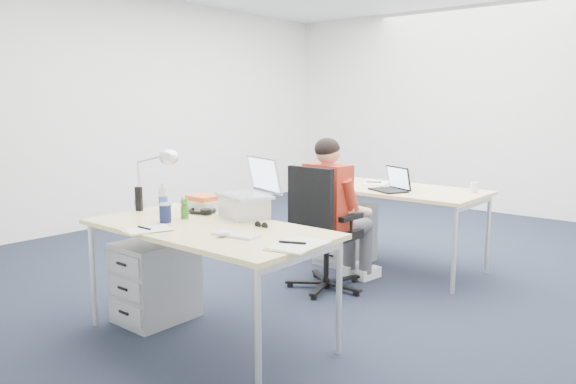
{
  "coord_description": "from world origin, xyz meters",
  "views": [
    {
      "loc": [
        3.02,
        -4.14,
        1.48
      ],
      "look_at": [
        0.46,
        -1.09,
        0.85
      ],
      "focal_mm": 35.0,
      "sensor_mm": 36.0,
      "label": 1
    }
  ],
  "objects_px": {
    "headphones": "(202,210)",
    "bear_figurine": "(185,208)",
    "water_bottle": "(163,197)",
    "dark_laptop": "(388,178)",
    "seated_person": "(338,213)",
    "can_koozie": "(165,213)",
    "silver_laptop": "(244,188)",
    "wireless_keyboard": "(236,235)",
    "desk_lamp": "(150,177)",
    "book_stack": "(203,203)",
    "sunglasses": "(261,225)",
    "office_chair": "(324,255)",
    "desk_near": "(207,234)",
    "desk_far": "(393,193)",
    "drawer_pedestal_far": "(345,233)",
    "cordless_phone": "(139,199)",
    "drawer_pedestal_near": "(156,280)",
    "far_cup": "(474,187)",
    "computer_mouse": "(223,233)"
  },
  "relations": [
    {
      "from": "office_chair",
      "to": "desk_near",
      "type": "bearing_deg",
      "value": -88.72
    },
    {
      "from": "wireless_keyboard",
      "to": "sunglasses",
      "type": "bearing_deg",
      "value": 91.69
    },
    {
      "from": "office_chair",
      "to": "can_koozie",
      "type": "height_order",
      "value": "office_chair"
    },
    {
      "from": "seated_person",
      "to": "drawer_pedestal_far",
      "type": "xyz_separation_m",
      "value": [
        -0.32,
        0.59,
        -0.33
      ]
    },
    {
      "from": "drawer_pedestal_near",
      "to": "silver_laptop",
      "type": "xyz_separation_m",
      "value": [
        0.51,
        0.36,
        0.65
      ]
    },
    {
      "from": "desk_far",
      "to": "seated_person",
      "type": "distance_m",
      "value": 0.75
    },
    {
      "from": "silver_laptop",
      "to": "desk_lamp",
      "type": "distance_m",
      "value": 0.76
    },
    {
      "from": "silver_laptop",
      "to": "drawer_pedestal_far",
      "type": "bearing_deg",
      "value": 117.71
    },
    {
      "from": "silver_laptop",
      "to": "wireless_keyboard",
      "type": "distance_m",
      "value": 0.57
    },
    {
      "from": "headphones",
      "to": "water_bottle",
      "type": "distance_m",
      "value": 0.29
    },
    {
      "from": "desk_near",
      "to": "water_bottle",
      "type": "relative_size",
      "value": 7.9
    },
    {
      "from": "dark_laptop",
      "to": "cordless_phone",
      "type": "bearing_deg",
      "value": -90.38
    },
    {
      "from": "can_koozie",
      "to": "bear_figurine",
      "type": "distance_m",
      "value": 0.16
    },
    {
      "from": "wireless_keyboard",
      "to": "bear_figurine",
      "type": "xyz_separation_m",
      "value": [
        -0.61,
        0.13,
        0.06
      ]
    },
    {
      "from": "far_cup",
      "to": "sunglasses",
      "type": "bearing_deg",
      "value": -102.44
    },
    {
      "from": "headphones",
      "to": "bear_figurine",
      "type": "height_order",
      "value": "bear_figurine"
    },
    {
      "from": "seated_person",
      "to": "silver_laptop",
      "type": "relative_size",
      "value": 3.05
    },
    {
      "from": "dark_laptop",
      "to": "wireless_keyboard",
      "type": "bearing_deg",
      "value": -60.48
    },
    {
      "from": "desk_far",
      "to": "can_koozie",
      "type": "xyz_separation_m",
      "value": [
        -0.37,
        -2.24,
        0.11
      ]
    },
    {
      "from": "can_koozie",
      "to": "bear_figurine",
      "type": "xyz_separation_m",
      "value": [
        -0.0,
        0.16,
        0.01
      ]
    },
    {
      "from": "drawer_pedestal_far",
      "to": "dark_laptop",
      "type": "distance_m",
      "value": 0.74
    },
    {
      "from": "dark_laptop",
      "to": "drawer_pedestal_near",
      "type": "bearing_deg",
      "value": -84.31
    },
    {
      "from": "headphones",
      "to": "computer_mouse",
      "type": "bearing_deg",
      "value": -8.23
    },
    {
      "from": "desk_near",
      "to": "sunglasses",
      "type": "bearing_deg",
      "value": 35.51
    },
    {
      "from": "desk_near",
      "to": "desk_far",
      "type": "bearing_deg",
      "value": 87.9
    },
    {
      "from": "cordless_phone",
      "to": "drawer_pedestal_far",
      "type": "bearing_deg",
      "value": 58.41
    },
    {
      "from": "headphones",
      "to": "far_cup",
      "type": "xyz_separation_m",
      "value": [
        1.11,
        2.07,
        0.02
      ]
    },
    {
      "from": "silver_laptop",
      "to": "wireless_keyboard",
      "type": "bearing_deg",
      "value": -33.53
    },
    {
      "from": "can_koozie",
      "to": "dark_laptop",
      "type": "distance_m",
      "value": 2.09
    },
    {
      "from": "seated_person",
      "to": "far_cup",
      "type": "height_order",
      "value": "seated_person"
    },
    {
      "from": "wireless_keyboard",
      "to": "desk_lamp",
      "type": "bearing_deg",
      "value": 161.68
    },
    {
      "from": "can_koozie",
      "to": "drawer_pedestal_far",
      "type": "bearing_deg",
      "value": 90.88
    },
    {
      "from": "seated_person",
      "to": "drawer_pedestal_far",
      "type": "bearing_deg",
      "value": 125.27
    },
    {
      "from": "office_chair",
      "to": "wireless_keyboard",
      "type": "distance_m",
      "value": 1.42
    },
    {
      "from": "desk_near",
      "to": "seated_person",
      "type": "bearing_deg",
      "value": 90.16
    },
    {
      "from": "seated_person",
      "to": "can_koozie",
      "type": "bearing_deg",
      "value": -94.35
    },
    {
      "from": "drawer_pedestal_near",
      "to": "wireless_keyboard",
      "type": "height_order",
      "value": "wireless_keyboard"
    },
    {
      "from": "book_stack",
      "to": "sunglasses",
      "type": "relative_size",
      "value": 2.27
    },
    {
      "from": "cordless_phone",
      "to": "dark_laptop",
      "type": "height_order",
      "value": "dark_laptop"
    },
    {
      "from": "drawer_pedestal_far",
      "to": "water_bottle",
      "type": "height_order",
      "value": "water_bottle"
    },
    {
      "from": "bear_figurine",
      "to": "desk_lamp",
      "type": "distance_m",
      "value": 0.49
    },
    {
      "from": "desk_near",
      "to": "desk_far",
      "type": "relative_size",
      "value": 1.0
    },
    {
      "from": "computer_mouse",
      "to": "dark_laptop",
      "type": "bearing_deg",
      "value": 84.97
    },
    {
      "from": "wireless_keyboard",
      "to": "book_stack",
      "type": "bearing_deg",
      "value": 143.53
    },
    {
      "from": "water_bottle",
      "to": "dark_laptop",
      "type": "relative_size",
      "value": 0.66
    },
    {
      "from": "headphones",
      "to": "book_stack",
      "type": "height_order",
      "value": "book_stack"
    },
    {
      "from": "wireless_keyboard",
      "to": "water_bottle",
      "type": "distance_m",
      "value": 0.93
    },
    {
      "from": "drawer_pedestal_far",
      "to": "wireless_keyboard",
      "type": "height_order",
      "value": "wireless_keyboard"
    },
    {
      "from": "desk_far",
      "to": "cordless_phone",
      "type": "bearing_deg",
      "value": -111.37
    },
    {
      "from": "cordless_phone",
      "to": "far_cup",
      "type": "height_order",
      "value": "cordless_phone"
    }
  ]
}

